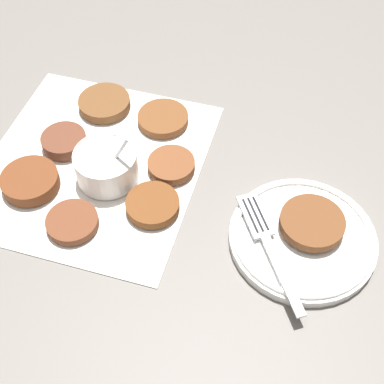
# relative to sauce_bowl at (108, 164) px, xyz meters

# --- Properties ---
(ground_plane) EXTENTS (4.00, 4.00, 0.00)m
(ground_plane) POSITION_rel_sauce_bowl_xyz_m (-0.01, 0.04, -0.03)
(ground_plane) COLOR #605B56
(napkin) EXTENTS (0.33, 0.31, 0.00)m
(napkin) POSITION_rel_sauce_bowl_xyz_m (0.01, 0.03, -0.02)
(napkin) COLOR silver
(napkin) RESTS_ON ground_plane
(sauce_bowl) EXTENTS (0.10, 0.09, 0.09)m
(sauce_bowl) POSITION_rel_sauce_bowl_xyz_m (0.00, 0.00, 0.00)
(sauce_bowl) COLOR white
(sauce_bowl) RESTS_ON napkin
(fritter_0) EXTENTS (0.08, 0.08, 0.01)m
(fritter_0) POSITION_rel_sauce_bowl_xyz_m (0.12, -0.04, -0.01)
(fritter_0) COLOR brown
(fritter_0) RESTS_ON napkin
(fritter_1) EXTENTS (0.07, 0.07, 0.01)m
(fritter_1) POSITION_rel_sauce_bowl_xyz_m (-0.04, -0.08, -0.01)
(fritter_1) COLOR brown
(fritter_1) RESTS_ON napkin
(fritter_2) EXTENTS (0.08, 0.08, 0.02)m
(fritter_2) POSITION_rel_sauce_bowl_xyz_m (-0.05, 0.10, -0.01)
(fritter_2) COLOR brown
(fritter_2) RESTS_ON napkin
(fritter_3) EXTENTS (0.07, 0.07, 0.02)m
(fritter_3) POSITION_rel_sauce_bowl_xyz_m (0.03, 0.08, -0.01)
(fritter_3) COLOR brown
(fritter_3) RESTS_ON napkin
(fritter_4) EXTENTS (0.07, 0.07, 0.01)m
(fritter_4) POSITION_rel_sauce_bowl_xyz_m (0.03, -0.08, -0.01)
(fritter_4) COLOR brown
(fritter_4) RESTS_ON napkin
(fritter_5) EXTENTS (0.08, 0.08, 0.02)m
(fritter_5) POSITION_rel_sauce_bowl_xyz_m (0.13, 0.06, -0.01)
(fritter_5) COLOR brown
(fritter_5) RESTS_ON napkin
(fritter_6) EXTENTS (0.07, 0.07, 0.01)m
(fritter_6) POSITION_rel_sauce_bowl_xyz_m (-0.10, 0.01, -0.01)
(fritter_6) COLOR brown
(fritter_6) RESTS_ON napkin
(serving_plate) EXTENTS (0.19, 0.19, 0.02)m
(serving_plate) POSITION_rel_sauce_bowl_xyz_m (-0.04, -0.28, -0.02)
(serving_plate) COLOR white
(serving_plate) RESTS_ON ground_plane
(fritter_on_plate) EXTENTS (0.08, 0.08, 0.01)m
(fritter_on_plate) POSITION_rel_sauce_bowl_xyz_m (-0.02, -0.29, 0.00)
(fritter_on_plate) COLOR brown
(fritter_on_plate) RESTS_ON serving_plate
(fork) EXTENTS (0.17, 0.12, 0.00)m
(fork) POSITION_rel_sauce_bowl_xyz_m (-0.06, -0.24, -0.00)
(fork) COLOR silver
(fork) RESTS_ON serving_plate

